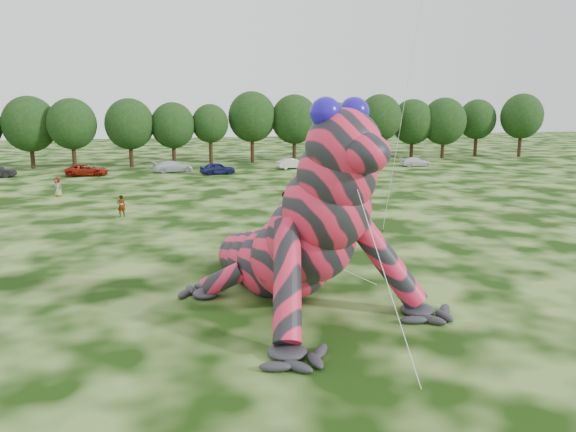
{
  "coord_description": "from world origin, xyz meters",
  "views": [
    {
      "loc": [
        -7.98,
        -24.32,
        9.11
      ],
      "look_at": [
        -1.91,
        -0.24,
        4.0
      ],
      "focal_mm": 35.0,
      "sensor_mm": 36.0,
      "label": 1
    }
  ],
  "objects_px": {
    "car_4": "(218,168)",
    "spectator_2": "(360,180)",
    "tree_11": "(294,128)",
    "tree_15": "(444,128)",
    "tree_16": "(477,128)",
    "tree_7": "(130,133)",
    "car_7": "(415,162)",
    "tree_8": "(173,134)",
    "car_6": "(362,161)",
    "tree_14": "(412,129)",
    "car_5": "(293,163)",
    "car_2": "(87,170)",
    "inflatable_gecko": "(275,199)",
    "tree_9": "(210,135)",
    "tree_13": "(380,127)",
    "spectator_0": "(121,206)",
    "tree_17": "(521,125)",
    "spectator_4": "(58,187)",
    "tree_10": "(252,127)",
    "car_3": "(173,166)",
    "tree_6": "(72,134)",
    "tree_12": "(334,132)",
    "spectator_5": "(285,202)",
    "tree_5": "(30,132)",
    "spectator_3": "(373,183)"
  },
  "relations": [
    {
      "from": "car_7",
      "to": "spectator_0",
      "type": "distance_m",
      "value": 47.12
    },
    {
      "from": "tree_9",
      "to": "inflatable_gecko",
      "type": "bearing_deg",
      "value": -93.41
    },
    {
      "from": "tree_7",
      "to": "car_6",
      "type": "xyz_separation_m",
      "value": [
        31.58,
        -6.93,
        -3.99
      ]
    },
    {
      "from": "tree_7",
      "to": "tree_12",
      "type": "height_order",
      "value": "tree_7"
    },
    {
      "from": "tree_7",
      "to": "tree_14",
      "type": "bearing_deg",
      "value": 2.52
    },
    {
      "from": "inflatable_gecko",
      "to": "tree_9",
      "type": "height_order",
      "value": "inflatable_gecko"
    },
    {
      "from": "inflatable_gecko",
      "to": "tree_13",
      "type": "xyz_separation_m",
      "value": [
        29.44,
        56.37,
        0.41
      ]
    },
    {
      "from": "tree_5",
      "to": "tree_9",
      "type": "height_order",
      "value": "tree_5"
    },
    {
      "from": "tree_6",
      "to": "tree_7",
      "type": "height_order",
      "value": "tree_6"
    },
    {
      "from": "car_4",
      "to": "spectator_5",
      "type": "xyz_separation_m",
      "value": [
        2.44,
        -25.62,
        0.08
      ]
    },
    {
      "from": "inflatable_gecko",
      "to": "spectator_0",
      "type": "relative_size",
      "value": 10.6
    },
    {
      "from": "car_4",
      "to": "car_6",
      "type": "height_order",
      "value": "car_4"
    },
    {
      "from": "tree_12",
      "to": "spectator_3",
      "type": "relative_size",
      "value": 5.72
    },
    {
      "from": "inflatable_gecko",
      "to": "tree_9",
      "type": "relative_size",
      "value": 2.14
    },
    {
      "from": "tree_11",
      "to": "spectator_0",
      "type": "distance_m",
      "value": 43.9
    },
    {
      "from": "spectator_2",
      "to": "spectator_4",
      "type": "bearing_deg",
      "value": -11.71
    },
    {
      "from": "tree_12",
      "to": "spectator_2",
      "type": "xyz_separation_m",
      "value": [
        -6.24,
        -26.86,
        -3.63
      ]
    },
    {
      "from": "tree_9",
      "to": "car_4",
      "type": "relative_size",
      "value": 1.97
    },
    {
      "from": "car_4",
      "to": "spectator_0",
      "type": "relative_size",
      "value": 2.51
    },
    {
      "from": "tree_8",
      "to": "car_2",
      "type": "distance_m",
      "value": 14.31
    },
    {
      "from": "tree_17",
      "to": "spectator_4",
      "type": "bearing_deg",
      "value": -161.1
    },
    {
      "from": "spectator_5",
      "to": "spectator_3",
      "type": "bearing_deg",
      "value": -49.15
    },
    {
      "from": "tree_14",
      "to": "spectator_2",
      "type": "height_order",
      "value": "tree_14"
    },
    {
      "from": "tree_10",
      "to": "tree_16",
      "type": "bearing_deg",
      "value": 1.2
    },
    {
      "from": "tree_12",
      "to": "car_3",
      "type": "distance_m",
      "value": 26.31
    },
    {
      "from": "tree_7",
      "to": "tree_5",
      "type": "bearing_deg",
      "value": 172.87
    },
    {
      "from": "tree_6",
      "to": "car_7",
      "type": "height_order",
      "value": "tree_6"
    },
    {
      "from": "tree_7",
      "to": "tree_16",
      "type": "bearing_deg",
      "value": 2.65
    },
    {
      "from": "tree_13",
      "to": "car_7",
      "type": "xyz_separation_m",
      "value": [
        1.72,
        -9.06,
        -4.42
      ]
    },
    {
      "from": "car_2",
      "to": "car_3",
      "type": "bearing_deg",
      "value": -77.87
    },
    {
      "from": "tree_10",
      "to": "spectator_4",
      "type": "bearing_deg",
      "value": -133.31
    },
    {
      "from": "tree_15",
      "to": "car_3",
      "type": "bearing_deg",
      "value": -169.39
    },
    {
      "from": "tree_13",
      "to": "car_6",
      "type": "bearing_deg",
      "value": -127.85
    },
    {
      "from": "car_6",
      "to": "spectator_5",
      "type": "xyz_separation_m",
      "value": [
        -18.46,
        -29.34,
        0.09
      ]
    },
    {
      "from": "tree_11",
      "to": "spectator_2",
      "type": "relative_size",
      "value": 5.91
    },
    {
      "from": "tree_6",
      "to": "car_4",
      "type": "relative_size",
      "value": 2.16
    },
    {
      "from": "inflatable_gecko",
      "to": "car_2",
      "type": "height_order",
      "value": "inflatable_gecko"
    },
    {
      "from": "inflatable_gecko",
      "to": "tree_16",
      "type": "bearing_deg",
      "value": 28.53
    },
    {
      "from": "tree_6",
      "to": "inflatable_gecko",
      "type": "bearing_deg",
      "value": -74.75
    },
    {
      "from": "tree_15",
      "to": "spectator_4",
      "type": "relative_size",
      "value": 5.19
    },
    {
      "from": "tree_15",
      "to": "spectator_5",
      "type": "distance_m",
      "value": 51.56
    },
    {
      "from": "tree_9",
      "to": "tree_15",
      "type": "xyz_separation_m",
      "value": [
        37.41,
        0.43,
        0.48
      ]
    },
    {
      "from": "tree_15",
      "to": "tree_16",
      "type": "distance_m",
      "value": 7.16
    },
    {
      "from": "tree_10",
      "to": "spectator_2",
      "type": "bearing_deg",
      "value": -77.04
    },
    {
      "from": "tree_7",
      "to": "spectator_2",
      "type": "xyz_separation_m",
      "value": [
        23.85,
        -25.93,
        -3.89
      ]
    },
    {
      "from": "tree_8",
      "to": "car_6",
      "type": "relative_size",
      "value": 1.67
    },
    {
      "from": "tree_7",
      "to": "car_7",
      "type": "bearing_deg",
      "value": -12.65
    },
    {
      "from": "tree_15",
      "to": "car_5",
      "type": "relative_size",
      "value": 2.23
    },
    {
      "from": "car_4",
      "to": "spectator_2",
      "type": "relative_size",
      "value": 2.58
    },
    {
      "from": "car_2",
      "to": "tree_8",
      "type": "bearing_deg",
      "value": -46.29
    }
  ]
}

